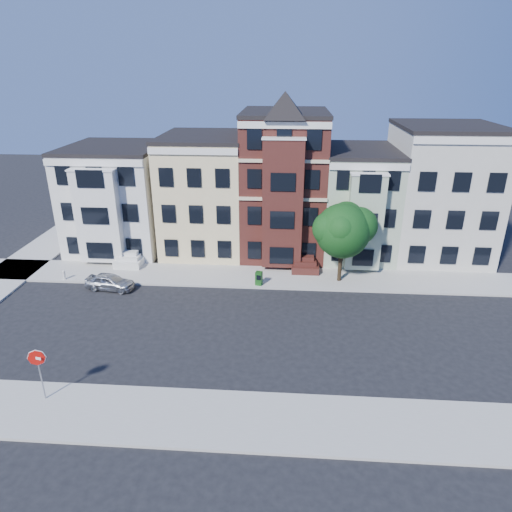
# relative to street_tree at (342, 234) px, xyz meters

# --- Properties ---
(ground) EXTENTS (120.00, 120.00, 0.00)m
(ground) POSITION_rel_street_tree_xyz_m (-4.58, -7.69, -3.98)
(ground) COLOR black
(far_sidewalk) EXTENTS (60.00, 4.00, 0.15)m
(far_sidewalk) POSITION_rel_street_tree_xyz_m (-4.58, 0.31, -3.91)
(far_sidewalk) COLOR #9E9B93
(far_sidewalk) RESTS_ON ground
(near_sidewalk) EXTENTS (60.00, 4.00, 0.15)m
(near_sidewalk) POSITION_rel_street_tree_xyz_m (-4.58, -15.69, -3.91)
(near_sidewalk) COLOR #9E9B93
(near_sidewalk) RESTS_ON ground
(house_white) EXTENTS (8.00, 9.00, 9.00)m
(house_white) POSITION_rel_street_tree_xyz_m (-19.58, 6.81, 0.52)
(house_white) COLOR silver
(house_white) RESTS_ON ground
(house_yellow) EXTENTS (7.00, 9.00, 10.00)m
(house_yellow) POSITION_rel_street_tree_xyz_m (-11.58, 6.81, 1.02)
(house_yellow) COLOR beige
(house_yellow) RESTS_ON ground
(house_brown) EXTENTS (7.00, 9.00, 12.00)m
(house_brown) POSITION_rel_street_tree_xyz_m (-4.58, 6.81, 2.02)
(house_brown) COLOR #401A15
(house_brown) RESTS_ON ground
(house_green) EXTENTS (6.00, 9.00, 9.00)m
(house_green) POSITION_rel_street_tree_xyz_m (1.92, 6.81, 0.52)
(house_green) COLOR #9DAD90
(house_green) RESTS_ON ground
(house_cream) EXTENTS (8.00, 9.00, 11.00)m
(house_cream) POSITION_rel_street_tree_xyz_m (8.92, 6.81, 1.52)
(house_cream) COLOR beige
(house_cream) RESTS_ON ground
(street_tree) EXTENTS (7.87, 7.87, 7.66)m
(street_tree) POSITION_rel_street_tree_xyz_m (0.00, 0.00, 0.00)
(street_tree) COLOR #194B19
(street_tree) RESTS_ON far_sidewalk
(parked_car) EXTENTS (3.84, 1.95, 1.25)m
(parked_car) POSITION_rel_street_tree_xyz_m (-17.43, -2.49, -3.35)
(parked_car) COLOR #A9ABB2
(parked_car) RESTS_ON ground
(newspaper_box) EXTENTS (0.58, 0.54, 1.08)m
(newspaper_box) POSITION_rel_street_tree_xyz_m (-6.22, -1.22, -3.29)
(newspaper_box) COLOR #185018
(newspaper_box) RESTS_ON far_sidewalk
(fire_hydrant) EXTENTS (0.27, 0.27, 0.59)m
(fire_hydrant) POSITION_rel_street_tree_xyz_m (-21.58, -1.33, -3.53)
(fire_hydrant) COLOR silver
(fire_hydrant) RESTS_ON far_sidewalk
(stop_sign) EXTENTS (0.91, 0.28, 3.28)m
(stop_sign) POSITION_rel_street_tree_xyz_m (-16.16, -14.95, -2.19)
(stop_sign) COLOR #B50F09
(stop_sign) RESTS_ON near_sidewalk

